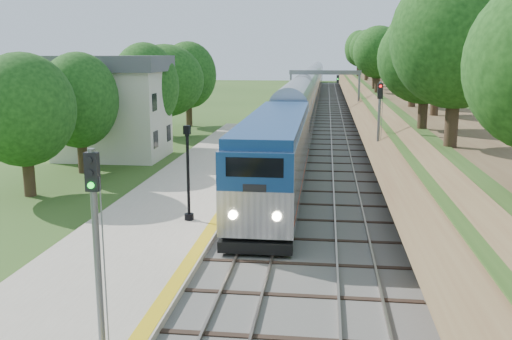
# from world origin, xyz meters

# --- Properties ---
(trackbed) EXTENTS (9.50, 170.00, 0.28)m
(trackbed) POSITION_xyz_m (2.00, 60.00, 0.07)
(trackbed) COLOR #4C4944
(trackbed) RESTS_ON ground
(platform) EXTENTS (6.40, 68.00, 0.38)m
(platform) POSITION_xyz_m (-5.20, 16.00, 0.19)
(platform) COLOR #A99D88
(platform) RESTS_ON ground
(yellow_stripe) EXTENTS (0.55, 68.00, 0.01)m
(yellow_stripe) POSITION_xyz_m (-2.35, 16.00, 0.39)
(yellow_stripe) COLOR gold
(yellow_stripe) RESTS_ON platform
(embankment) EXTENTS (10.64, 170.00, 11.70)m
(embankment) POSITION_xyz_m (10.35, 60.00, 1.95)
(embankment) COLOR brown
(embankment) RESTS_ON ground
(station_building) EXTENTS (8.60, 6.60, 8.00)m
(station_building) POSITION_xyz_m (-14.00, 30.00, 4.09)
(station_building) COLOR beige
(station_building) RESTS_ON ground
(signal_gantry) EXTENTS (8.40, 0.38, 6.20)m
(signal_gantry) POSITION_xyz_m (2.47, 54.99, 4.82)
(signal_gantry) COLOR slate
(signal_gantry) RESTS_ON ground
(trees_behind_platform) EXTENTS (7.82, 53.32, 7.21)m
(trees_behind_platform) POSITION_xyz_m (-11.17, 20.67, 4.53)
(trees_behind_platform) COLOR #332316
(trees_behind_platform) RESTS_ON ground
(train) EXTENTS (3.12, 146.34, 4.59)m
(train) POSITION_xyz_m (0.00, 80.52, 2.34)
(train) COLOR black
(train) RESTS_ON trackbed
(lamppost_far) EXTENTS (0.45, 0.45, 4.54)m
(lamppost_far) POSITION_xyz_m (-3.67, 12.52, 2.41)
(lamppost_far) COLOR black
(lamppost_far) RESTS_ON platform
(signal_platform) EXTENTS (0.33, 0.26, 5.58)m
(signal_platform) POSITION_xyz_m (-2.90, -0.15, 3.81)
(signal_platform) COLOR slate
(signal_platform) RESTS_ON platform
(signal_farside) EXTENTS (0.34, 0.27, 6.25)m
(signal_farside) POSITION_xyz_m (6.20, 25.10, 3.94)
(signal_farside) COLOR slate
(signal_farside) RESTS_ON ground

